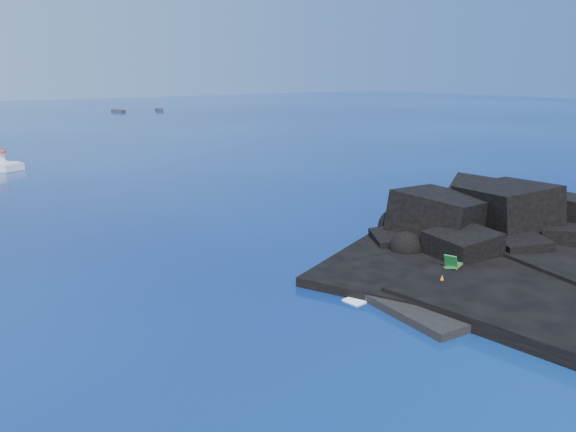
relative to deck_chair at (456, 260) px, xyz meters
The scene contains 10 objects.
ground 6.44m from the deck_chair, 162.15° to the right, with size 400.00×400.00×0.00m, color #03043A.
headland 7.07m from the deck_chair, ahead, with size 24.00×24.00×3.60m, color black, non-canonical shape.
beach 2.33m from the deck_chair, 137.15° to the right, with size 8.50×6.00×0.70m, color black.
surf_foam 3.36m from the deck_chair, 109.32° to the left, with size 10.00×8.00×0.06m, color white, non-canonical shape.
deck_chair is the anchor object (origin of this frame).
towel 1.35m from the deck_chair, behind, with size 2.09×0.99×0.06m, color white.
sunbather 1.30m from the deck_chair, behind, with size 1.73×0.42×0.23m, color tan, non-canonical shape.
marker_cone 2.31m from the deck_chair, 157.89° to the right, with size 0.34×0.34×0.52m, color #F6600C.
distant_boat_a 126.67m from the deck_chair, 76.60° to the left, with size 1.38×4.44×0.59m, color #2B2B30.
distant_boat_b 126.67m from the deck_chair, 72.04° to the left, with size 1.44×4.62×0.62m, color #232327.
Camera 1 is at (-15.99, -13.82, 9.80)m, focal length 35.00 mm.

